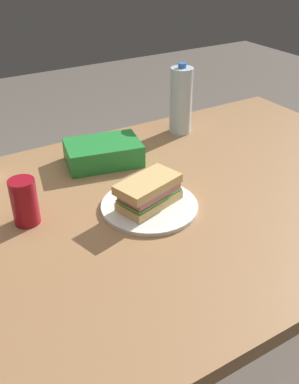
{
  "coord_description": "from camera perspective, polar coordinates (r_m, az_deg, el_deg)",
  "views": [
    {
      "loc": [
        0.56,
        0.84,
        1.42
      ],
      "look_at": [
        0.06,
        0.01,
        0.83
      ],
      "focal_mm": 40.55,
      "sensor_mm": 36.0,
      "label": 1
    }
  ],
  "objects": [
    {
      "name": "sandwich",
      "position": [
        1.13,
        -0.06,
        0.02
      ],
      "size": [
        0.2,
        0.14,
        0.08
      ],
      "color": "#DBB26B",
      "rests_on": "paper_plate"
    },
    {
      "name": "ground_plane",
      "position": [
        1.74,
        1.66,
        -22.97
      ],
      "size": [
        8.0,
        8.0,
        0.0
      ],
      "primitive_type": "plane",
      "color": "#70665B"
    },
    {
      "name": "chip_bag",
      "position": [
        1.38,
        -6.1,
        5.16
      ],
      "size": [
        0.26,
        0.2,
        0.07
      ],
      "primitive_type": "cube",
      "rotation": [
        0.0,
        0.0,
        6.07
      ],
      "color": "#268C38",
      "rests_on": "dining_table"
    },
    {
      "name": "water_bottle_spare",
      "position": [
        1.56,
        4.16,
        11.89
      ],
      "size": [
        0.08,
        0.08,
        0.25
      ],
      "color": "silver",
      "rests_on": "dining_table"
    },
    {
      "name": "paper_plate",
      "position": [
        1.16,
        -0.0,
        -1.86
      ],
      "size": [
        0.26,
        0.26,
        0.01
      ],
      "primitive_type": "cylinder",
      "color": "white",
      "rests_on": "dining_table"
    },
    {
      "name": "dining_table",
      "position": [
        1.25,
        2.14,
        -4.42
      ],
      "size": [
        1.62,
        0.99,
        0.78
      ],
      "color": "#9E7047",
      "rests_on": "ground_plane"
    },
    {
      "name": "soda_can_red",
      "position": [
        1.12,
        -16.12,
        -1.24
      ],
      "size": [
        0.07,
        0.07,
        0.12
      ],
      "primitive_type": "cylinder",
      "color": "maroon",
      "rests_on": "dining_table"
    }
  ]
}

